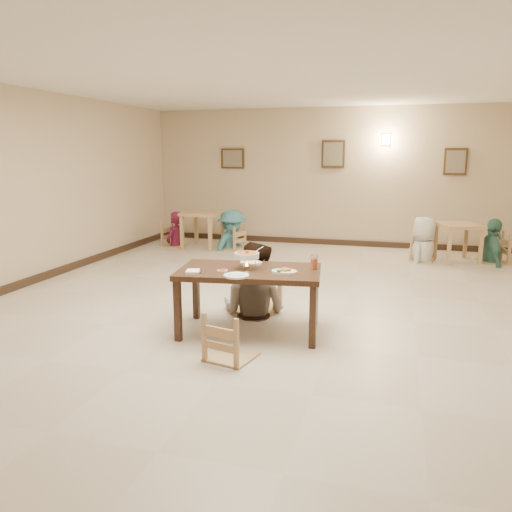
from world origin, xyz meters
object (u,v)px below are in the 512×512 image
(drink_glass, at_px, (314,263))
(bg_table_left, at_px, (203,218))
(main_diner, at_px, (254,242))
(bg_diner_d, at_px, (495,218))
(chair_far, at_px, (258,271))
(bg_chair_lr, at_px, (232,227))
(bg_chair_rr, at_px, (494,234))
(bg_diner_a, at_px, (175,211))
(bg_chair_rl, at_px, (424,238))
(bg_table_right, at_px, (459,231))
(bg_chair_ll, at_px, (175,224))
(bg_diner_b, at_px, (232,210))
(main_table, at_px, (250,276))
(chair_near, at_px, (231,314))
(bg_diner_c, at_px, (425,217))
(curry_warmer, at_px, (247,256))

(drink_glass, height_order, bg_table_left, drink_glass)
(main_diner, distance_m, bg_diner_d, 5.39)
(chair_far, xyz_separation_m, drink_glass, (0.82, -0.58, 0.28))
(bg_chair_lr, bearing_deg, bg_chair_rr, 109.77)
(main_diner, xyz_separation_m, bg_diner_a, (-2.95, 4.02, -0.15))
(bg_chair_rl, height_order, bg_diner_a, bg_diner_a)
(chair_far, height_order, drink_glass, chair_far)
(bg_chair_rl, bearing_deg, main_diner, 163.05)
(bg_table_right, height_order, bg_chair_ll, bg_chair_ll)
(drink_glass, bearing_deg, bg_chair_rr, 60.27)
(bg_diner_b, bearing_deg, bg_chair_rr, -72.49)
(main_table, height_order, drink_glass, drink_glass)
(bg_table_left, xyz_separation_m, bg_chair_rr, (5.78, 0.08, -0.10))
(bg_table_right, bearing_deg, bg_chair_lr, 179.20)
(main_diner, relative_size, bg_chair_rr, 1.71)
(bg_chair_rr, xyz_separation_m, bg_diner_d, (0.00, -0.00, 0.30))
(bg_table_left, bearing_deg, bg_diner_b, 6.34)
(chair_far, relative_size, chair_near, 1.15)
(chair_far, relative_size, bg_chair_rl, 1.23)
(drink_glass, bearing_deg, bg_table_right, 66.10)
(bg_chair_rl, relative_size, bg_diner_c, 0.52)
(main_diner, bearing_deg, curry_warmer, 110.90)
(bg_table_left, relative_size, bg_chair_ll, 0.84)
(main_table, height_order, bg_chair_lr, bg_chair_lr)
(bg_chair_ll, xyz_separation_m, bg_chair_rr, (6.42, 0.11, 0.04))
(bg_table_left, distance_m, bg_chair_lr, 0.67)
(curry_warmer, bearing_deg, bg_chair_rl, 65.35)
(bg_chair_rl, distance_m, bg_diner_c, 0.40)
(main_table, bearing_deg, bg_diner_b, 103.15)
(bg_diner_a, bearing_deg, bg_diner_c, 97.42)
(bg_chair_rl, bearing_deg, bg_diner_a, 101.90)
(chair_near, height_order, drink_glass, chair_near)
(bg_chair_lr, bearing_deg, bg_diner_d, 109.77)
(curry_warmer, distance_m, bg_diner_a, 5.58)
(chair_far, height_order, bg_diner_d, bg_diner_d)
(bg_chair_ll, bearing_deg, bg_diner_b, -76.69)
(drink_glass, relative_size, bg_diner_d, 0.10)
(drink_glass, bearing_deg, bg_diner_c, 72.71)
(main_diner, relative_size, curry_warmer, 5.90)
(main_diner, distance_m, bg_chair_rr, 5.40)
(bg_table_right, bearing_deg, bg_chair_rl, -173.35)
(curry_warmer, height_order, bg_diner_c, bg_diner_c)
(drink_glass, bearing_deg, bg_chair_ll, 130.19)
(chair_near, distance_m, bg_chair_rl, 5.80)
(main_table, xyz_separation_m, bg_diner_a, (-3.10, 4.69, 0.11))
(curry_warmer, height_order, bg_chair_rl, curry_warmer)
(bg_table_left, distance_m, bg_diner_a, 0.66)
(curry_warmer, relative_size, bg_diner_a, 0.20)
(bg_table_left, relative_size, bg_chair_rl, 0.95)
(bg_diner_a, height_order, bg_diner_c, bg_diner_c)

